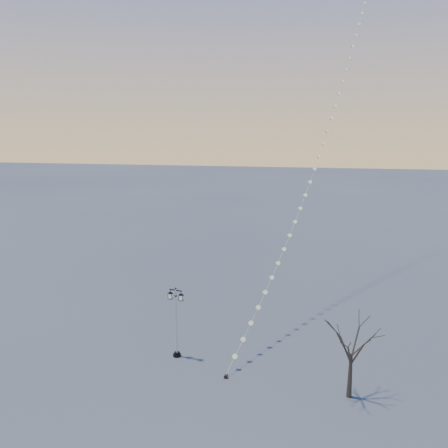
# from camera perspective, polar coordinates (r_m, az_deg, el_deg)

# --- Properties ---
(ground) EXTENTS (300.00, 300.00, 0.00)m
(ground) POSITION_cam_1_polar(r_m,az_deg,el_deg) (26.77, -0.75, -19.70)
(ground) COLOR #4D4F4E
(ground) RESTS_ON ground
(street_lamp) EXTENTS (1.11, 0.54, 4.44)m
(street_lamp) POSITION_cam_1_polar(r_m,az_deg,el_deg) (29.69, -5.72, -11.18)
(street_lamp) COLOR black
(street_lamp) RESTS_ON ground
(bare_tree) EXTENTS (2.68, 2.68, 4.45)m
(bare_tree) POSITION_cam_1_polar(r_m,az_deg,el_deg) (25.98, 15.02, -13.43)
(bare_tree) COLOR #362D1F
(bare_tree) RESTS_ON ground
(kite_train) EXTENTS (10.00, 35.63, 31.82)m
(kite_train) POSITION_cam_1_polar(r_m,az_deg,el_deg) (41.67, 11.95, 13.91)
(kite_train) COLOR black
(kite_train) RESTS_ON ground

